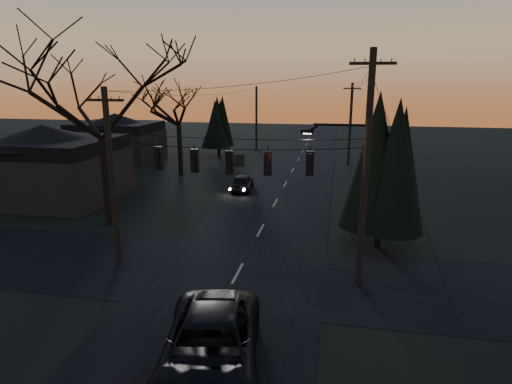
% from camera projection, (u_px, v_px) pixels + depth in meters
% --- Properties ---
extents(main_road, '(8.00, 120.00, 0.02)m').
position_uv_depth(main_road, '(271.00, 211.00, 29.49)').
color(main_road, black).
rests_on(main_road, ground).
extents(cross_road, '(60.00, 7.00, 0.02)m').
position_uv_depth(cross_road, '(238.00, 273.00, 19.99)').
color(cross_road, black).
rests_on(cross_road, ground).
extents(utility_pole_right, '(5.00, 0.30, 10.00)m').
position_uv_depth(utility_pole_right, '(358.00, 284.00, 18.99)').
color(utility_pole_right, black).
rests_on(utility_pole_right, ground).
extents(utility_pole_left, '(1.80, 0.30, 8.50)m').
position_uv_depth(utility_pole_left, '(119.00, 263.00, 21.09)').
color(utility_pole_left, black).
rests_on(utility_pole_left, ground).
extents(utility_pole_far_r, '(1.80, 0.30, 8.50)m').
position_uv_depth(utility_pole_far_r, '(348.00, 165.00, 45.57)').
color(utility_pole_far_r, black).
rests_on(utility_pole_far_r, ground).
extents(utility_pole_far_l, '(0.30, 0.30, 8.00)m').
position_uv_depth(utility_pole_far_l, '(256.00, 150.00, 55.27)').
color(utility_pole_far_l, black).
rests_on(utility_pole_far_l, ground).
extents(span_signal_assembly, '(11.50, 0.44, 1.48)m').
position_uv_depth(span_signal_assembly, '(231.00, 161.00, 18.68)').
color(span_signal_assembly, black).
rests_on(span_signal_assembly, ground).
extents(bare_tree_left, '(10.17, 10.17, 10.75)m').
position_uv_depth(bare_tree_left, '(99.00, 102.00, 24.84)').
color(bare_tree_left, black).
rests_on(bare_tree_left, ground).
extents(evergreen_right, '(4.03, 4.03, 8.70)m').
position_uv_depth(evergreen_right, '(384.00, 157.00, 22.04)').
color(evergreen_right, black).
rests_on(evergreen_right, ground).
extents(bare_tree_dist, '(6.21, 6.21, 9.33)m').
position_uv_depth(bare_tree_dist, '(178.00, 105.00, 39.12)').
color(bare_tree_dist, black).
rests_on(bare_tree_dist, ground).
extents(evergreen_dist, '(3.37, 3.37, 6.34)m').
position_uv_depth(evergreen_dist, '(218.00, 124.00, 49.52)').
color(evergreen_dist, black).
rests_on(evergreen_dist, ground).
extents(house_left_near, '(10.00, 8.00, 5.60)m').
position_uv_depth(house_left_near, '(46.00, 162.00, 31.88)').
color(house_left_near, black).
rests_on(house_left_near, ground).
extents(house_left_far, '(9.00, 7.00, 5.20)m').
position_uv_depth(house_left_far, '(117.00, 137.00, 47.67)').
color(house_left_far, black).
rests_on(house_left_far, ground).
extents(suv_near, '(4.04, 6.84, 1.78)m').
position_uv_depth(suv_near, '(210.00, 349.00, 12.95)').
color(suv_near, black).
rests_on(suv_near, ground).
extents(sedan_oncoming_a, '(1.88, 4.03, 1.34)m').
position_uv_depth(sedan_oncoming_a, '(242.00, 182.00, 34.88)').
color(sedan_oncoming_a, black).
rests_on(sedan_oncoming_a, ground).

